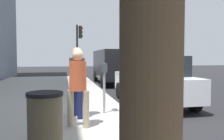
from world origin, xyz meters
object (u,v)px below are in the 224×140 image
(pedestrian_bystander, at_px, (78,82))
(traffic_signal, at_px, (79,44))
(pedestrian_at_meter, at_px, (77,76))
(trash_bin, at_px, (45,123))
(parked_sedan_near, at_px, (153,80))
(parked_van_far, at_px, (113,65))
(parking_meter, at_px, (104,77))

(pedestrian_bystander, relative_size, traffic_signal, 0.49)
(pedestrian_at_meter, xyz_separation_m, pedestrian_bystander, (-0.89, 0.03, -0.06))
(pedestrian_at_meter, distance_m, trash_bin, 2.45)
(parked_sedan_near, xyz_separation_m, parked_van_far, (6.95, -0.00, 0.36))
(pedestrian_bystander, height_order, parked_sedan_near, pedestrian_bystander)
(pedestrian_at_meter, bearing_deg, parked_van_far, 54.91)
(parking_meter, xyz_separation_m, trash_bin, (-2.60, 1.42, -0.51))
(traffic_signal, distance_m, trash_bin, 11.29)
(parking_meter, xyz_separation_m, traffic_signal, (8.45, 0.15, 1.41))
(traffic_signal, xyz_separation_m, trash_bin, (-11.05, 1.27, -1.92))
(parked_sedan_near, bearing_deg, pedestrian_bystander, 134.29)
(pedestrian_bystander, distance_m, parked_sedan_near, 4.04)
(parked_sedan_near, bearing_deg, trash_bin, 140.21)
(pedestrian_bystander, bearing_deg, parking_meter, -4.33)
(parking_meter, xyz_separation_m, parked_van_far, (8.56, -2.08, 0.09))
(parking_meter, height_order, parked_sedan_near, parked_sedan_near)
(pedestrian_at_meter, height_order, pedestrian_bystander, pedestrian_at_meter)
(pedestrian_at_meter, bearing_deg, trash_bin, -123.23)
(parked_sedan_near, height_order, traffic_signal, traffic_signal)
(parked_sedan_near, relative_size, trash_bin, 4.36)
(pedestrian_bystander, distance_m, trash_bin, 1.61)
(parking_meter, bearing_deg, parked_sedan_near, -52.34)
(pedestrian_bystander, xyz_separation_m, trash_bin, (-1.39, 0.62, -0.52))
(parking_meter, height_order, trash_bin, parking_meter)
(traffic_signal, bearing_deg, parked_van_far, -87.09)
(parking_meter, xyz_separation_m, parked_sedan_near, (1.61, -2.08, -0.27))
(traffic_signal, relative_size, trash_bin, 3.56)
(parked_sedan_near, bearing_deg, parked_van_far, -0.00)
(parking_meter, height_order, pedestrian_bystander, pedestrian_bystander)
(parking_meter, distance_m, traffic_signal, 8.56)
(trash_bin, bearing_deg, traffic_signal, -6.57)
(traffic_signal, bearing_deg, parked_sedan_near, -161.95)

